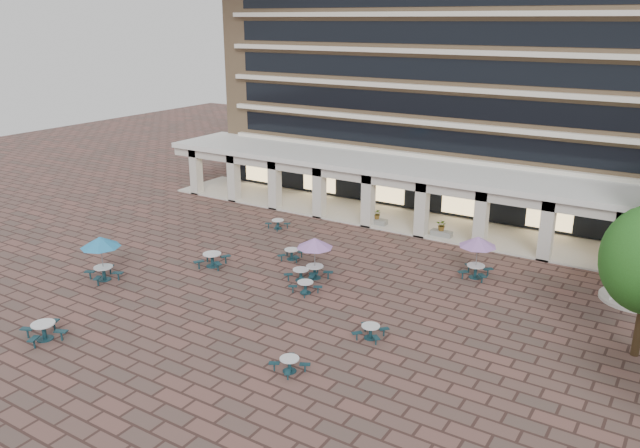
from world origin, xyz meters
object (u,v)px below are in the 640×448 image
(picnic_table_2, at_px, (290,363))
(planter_left, at_px, (377,218))
(picnic_table_1, at_px, (44,330))
(planter_right, at_px, (442,230))

(picnic_table_2, bearing_deg, planter_left, 123.71)
(planter_left, bearing_deg, picnic_table_2, -73.11)
(picnic_table_2, relative_size, planter_left, 1.14)
(picnic_table_1, xyz_separation_m, planter_left, (5.46, 23.90, 0.03))
(picnic_table_1, bearing_deg, planter_left, 97.98)
(picnic_table_2, bearing_deg, planter_right, 109.76)
(planter_left, height_order, planter_right, planter_right)
(planter_right, bearing_deg, picnic_table_1, -113.72)
(picnic_table_1, height_order, planter_left, planter_left)
(picnic_table_2, height_order, planter_right, planter_right)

